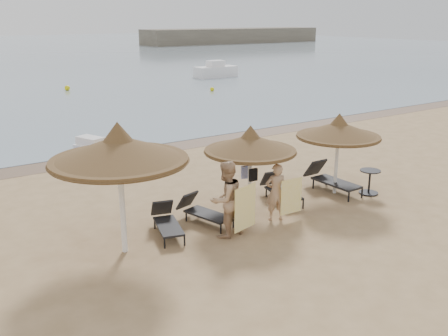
# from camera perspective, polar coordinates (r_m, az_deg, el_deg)

# --- Properties ---
(ground) EXTENTS (160.00, 160.00, 0.00)m
(ground) POSITION_cam_1_polar(r_m,az_deg,el_deg) (13.29, 4.45, -7.39)
(ground) COLOR tan
(ground) RESTS_ON ground
(wet_sand_strip) EXTENTS (200.00, 1.60, 0.01)m
(wet_sand_strip) POSITION_cam_1_polar(r_m,az_deg,el_deg) (21.04, -11.58, 1.55)
(wet_sand_strip) COLOR brown
(wet_sand_strip) RESTS_ON ground
(palapa_left) EXTENTS (3.23, 3.23, 3.20)m
(palapa_left) POSITION_cam_1_polar(r_m,az_deg,el_deg) (11.62, -11.94, 2.05)
(palapa_left) COLOR white
(palapa_left) RESTS_ON ground
(palapa_center) EXTENTS (2.62, 2.62, 2.59)m
(palapa_center) POSITION_cam_1_polar(r_m,az_deg,el_deg) (13.91, 3.03, 2.77)
(palapa_center) COLOR white
(palapa_center) RESTS_ON ground
(palapa_right) EXTENTS (2.63, 2.63, 2.61)m
(palapa_right) POSITION_cam_1_polar(r_m,az_deg,el_deg) (15.95, 12.97, 4.25)
(palapa_right) COLOR white
(palapa_right) RESTS_ON ground
(lounger_far_left) EXTENTS (0.98, 1.76, 0.75)m
(lounger_far_left) POSITION_cam_1_polar(r_m,az_deg,el_deg) (13.21, -6.59, -6.01)
(lounger_far_left) COLOR black
(lounger_far_left) RESTS_ON ground
(lounger_near_left) EXTENTS (0.99, 1.78, 0.76)m
(lounger_near_left) POSITION_cam_1_polar(r_m,az_deg,el_deg) (13.80, -2.54, -4.86)
(lounger_near_left) COLOR black
(lounger_near_left) RESTS_ON ground
(lounger_near_right) EXTENTS (0.91, 1.85, 0.79)m
(lounger_near_right) POSITION_cam_1_polar(r_m,az_deg,el_deg) (15.54, 6.38, -2.36)
(lounger_near_right) COLOR black
(lounger_near_right) RESTS_ON ground
(lounger_far_right) EXTENTS (0.71, 2.04, 0.91)m
(lounger_far_right) POSITION_cam_1_polar(r_m,az_deg,el_deg) (16.61, 12.00, -1.17)
(lounger_far_right) COLOR black
(lounger_far_right) RESTS_ON ground
(side_table) EXTENTS (0.65, 0.65, 0.79)m
(side_table) POSITION_cam_1_polar(r_m,az_deg,el_deg) (16.62, 16.28, -1.61)
(side_table) COLOR black
(side_table) RESTS_ON ground
(person_left) EXTENTS (1.17, 0.87, 2.33)m
(person_left) POSITION_cam_1_polar(r_m,az_deg,el_deg) (12.66, 0.24, -2.91)
(person_left) COLOR tan
(person_left) RESTS_ON ground
(person_right) EXTENTS (1.02, 0.86, 1.89)m
(person_right) POSITION_cam_1_polar(r_m,az_deg,el_deg) (13.81, 5.97, -2.25)
(person_right) COLOR tan
(person_right) RESTS_ON ground
(towel_left) EXTENTS (0.82, 0.24, 1.17)m
(towel_left) POSITION_cam_1_polar(r_m,az_deg,el_deg) (12.71, 2.44, -4.56)
(towel_left) COLOR yellow
(towel_left) RESTS_ON ground
(towel_right) EXTENTS (0.73, 0.05, 1.02)m
(towel_right) POSITION_cam_1_polar(r_m,az_deg,el_deg) (13.93, 7.70, -3.21)
(towel_right) COLOR yellow
(towel_right) RESTS_ON ground
(bag_patterned) EXTENTS (0.30, 0.18, 0.36)m
(bag_patterned) POSITION_cam_1_polar(r_m,az_deg,el_deg) (14.29, 2.54, -0.48)
(bag_patterned) COLOR white
(bag_patterned) RESTS_ON ground
(bag_dark) EXTENTS (0.25, 0.09, 0.35)m
(bag_dark) POSITION_cam_1_polar(r_m,az_deg,el_deg) (14.03, 3.36, -0.79)
(bag_dark) COLOR black
(bag_dark) RESTS_ON ground
(pedal_boat) EXTENTS (2.84, 2.28, 1.15)m
(pedal_boat) POSITION_cam_1_polar(r_m,az_deg,el_deg) (19.74, -14.01, 1.65)
(pedal_boat) COLOR #25439A
(pedal_boat) RESTS_ON ground
(buoy_mid) EXTENTS (0.41, 0.41, 0.41)m
(buoy_mid) POSITION_cam_1_polar(r_m,az_deg,el_deg) (40.44, -17.48, 8.71)
(buoy_mid) COLOR yellow
(buoy_mid) RESTS_ON ground
(buoy_right) EXTENTS (0.32, 0.32, 0.32)m
(buoy_right) POSITION_cam_1_polar(r_m,az_deg,el_deg) (38.31, -1.37, 8.99)
(buoy_right) COLOR yellow
(buoy_right) RESTS_ON ground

